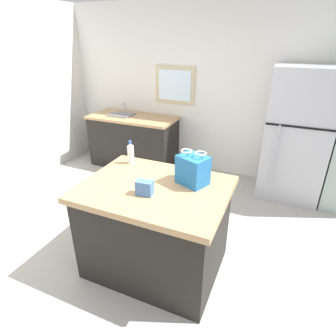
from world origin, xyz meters
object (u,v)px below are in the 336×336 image
(refrigerator, at_px, (297,136))
(shopping_bag, at_px, (193,170))
(small_box, at_px, (145,188))
(bottle, at_px, (131,153))
(kitchen_island, at_px, (156,228))

(refrigerator, bearing_deg, shopping_bag, -114.45)
(small_box, distance_m, bottle, 0.67)
(kitchen_island, height_order, shopping_bag, shopping_bag)
(kitchen_island, relative_size, small_box, 9.37)
(refrigerator, height_order, shopping_bag, refrigerator)
(shopping_bag, height_order, small_box, shopping_bag)
(bottle, bearing_deg, small_box, -49.78)
(refrigerator, bearing_deg, kitchen_island, -118.94)
(kitchen_island, bearing_deg, bottle, 141.76)
(refrigerator, relative_size, bottle, 7.20)
(shopping_bag, distance_m, small_box, 0.47)
(shopping_bag, bearing_deg, kitchen_island, -146.63)
(kitchen_island, distance_m, shopping_bag, 0.68)
(kitchen_island, xyz_separation_m, small_box, (-0.01, -0.16, 0.52))
(kitchen_island, bearing_deg, refrigerator, 61.06)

